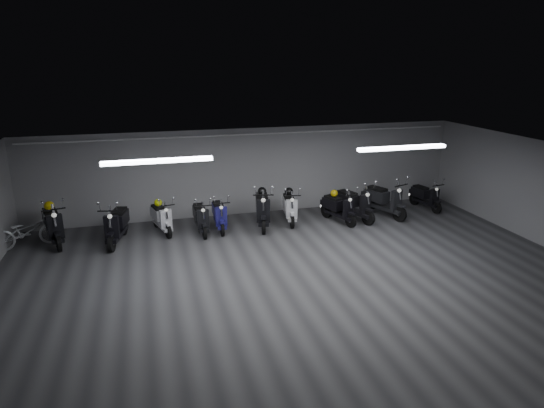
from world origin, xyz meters
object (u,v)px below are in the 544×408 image
object	(u,v)px
scooter_4	(219,210)
scooter_9	(384,195)
scooter_6	(290,203)
scooter_7	(339,203)
scooter_10	(426,192)
helmet_2	(158,203)
helmet_0	(262,191)
bicycle	(26,228)
scooter_5	(262,203)
scooter_1	(116,219)
scooter_2	(161,213)
scooter_0	(52,219)
helmet_4	(289,192)
helmet_1	(334,193)
scooter_3	(201,213)
scooter_8	(354,199)
helmet_3	(49,206)

from	to	relation	value
scooter_4	scooter_9	bearing A→B (deg)	-0.16
scooter_6	scooter_7	xyz separation A→B (m)	(1.45, -0.43, -0.01)
scooter_10	helmet_2	distance (m)	8.78
scooter_4	scooter_9	size ratio (longest dim) A/B	0.85
scooter_6	helmet_2	bearing A→B (deg)	-175.01
helmet_0	scooter_4	bearing A→B (deg)	-171.69
bicycle	scooter_5	bearing A→B (deg)	-106.04
helmet_2	scooter_10	bearing A→B (deg)	-1.72
scooter_10	helmet_0	distance (m)	5.70
scooter_1	scooter_5	distance (m)	4.19
scooter_2	scooter_7	xyz separation A→B (m)	(5.33, -0.52, 0.02)
scooter_0	helmet_4	distance (m)	6.82
helmet_0	helmet_4	distance (m)	0.92
helmet_1	scooter_0	bearing A→B (deg)	178.59
scooter_5	helmet_4	world-z (taller)	scooter_5
helmet_2	scooter_5	bearing A→B (deg)	-9.13
helmet_2	scooter_0	bearing A→B (deg)	-173.56
scooter_5	scooter_10	size ratio (longest dim) A/B	1.24
scooter_3	scooter_10	bearing A→B (deg)	-0.21
scooter_1	scooter_8	distance (m)	7.10
scooter_6	helmet_1	world-z (taller)	scooter_6
helmet_0	helmet_1	distance (m)	2.26
scooter_1	scooter_4	xyz separation A→B (m)	(2.88, 0.30, -0.08)
scooter_4	helmet_4	size ratio (longest dim) A/B	6.02
scooter_10	helmet_0	xyz separation A→B (m)	(-5.68, 0.04, 0.45)
scooter_2	scooter_0	bearing A→B (deg)	166.18
scooter_5	scooter_6	distance (m)	0.94
scooter_0	scooter_6	size ratio (longest dim) A/B	1.14
scooter_0	scooter_8	bearing A→B (deg)	-19.02
scooter_7	helmet_4	xyz separation A→B (m)	(-1.41, 0.66, 0.29)
scooter_3	scooter_0	bearing A→B (deg)	174.84
helmet_1	helmet_3	xyz separation A→B (m)	(-8.23, 0.46, 0.14)
bicycle	scooter_7	bearing A→B (deg)	-107.44
scooter_7	helmet_3	bearing A→B (deg)	156.26
scooter_2	scooter_10	world-z (taller)	scooter_2
scooter_10	helmet_2	xyz separation A→B (m)	(-8.77, 0.26, 0.27)
scooter_6	helmet_3	world-z (taller)	scooter_6
scooter_9	scooter_10	xyz separation A→B (m)	(1.74, 0.32, -0.13)
scooter_8	helmet_0	distance (m)	2.92
scooter_6	bicycle	xyz separation A→B (m)	(-7.43, -0.08, -0.08)
bicycle	helmet_3	bearing A→B (deg)	-75.75
helmet_0	scooter_7	bearing A→B (deg)	-12.68
helmet_2	scooter_4	bearing A→B (deg)	-13.57
scooter_0	helmet_1	world-z (taller)	scooter_0
scooter_0	scooter_6	bearing A→B (deg)	-16.81
scooter_7	scooter_8	xyz separation A→B (m)	(0.56, 0.09, 0.07)
scooter_3	helmet_1	xyz separation A→B (m)	(4.15, 0.01, 0.28)
scooter_0	scooter_7	world-z (taller)	scooter_0
scooter_8	helmet_2	size ratio (longest dim) A/B	8.19
bicycle	scooter_10	size ratio (longest dim) A/B	1.08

